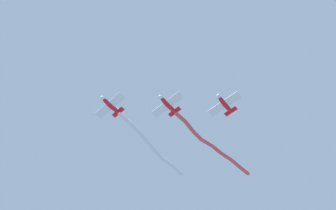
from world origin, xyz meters
The scene contains 5 objects.
airplane_lead centered at (-5.28, -0.34, 82.28)m, with size 5.80×6.07×1.72m.
smoke_trail_lead centered at (3.23, -7.99, 81.49)m, with size 14.14×12.73×1.96m.
airplane_left_wing centered at (-5.32, -11.19, 82.53)m, with size 5.64×6.20×1.72m.
smoke_trail_left_wing centered at (5.16, -20.44, 84.35)m, with size 17.60×16.56×4.45m.
airplane_right_wing centered at (-5.36, -22.04, 82.78)m, with size 5.58×6.33×1.72m.
Camera 1 is at (-46.06, -11.14, 5.82)m, focal length 48.99 mm.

